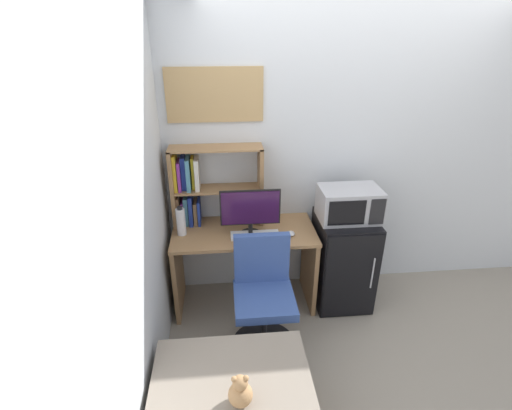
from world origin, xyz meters
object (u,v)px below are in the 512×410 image
(microwave, at_px, (349,204))
(teddy_bear, at_px, (240,392))
(computer_mouse, at_px, (291,233))
(monitor, at_px, (250,210))
(wall_corkboard, at_px, (215,95))
(keyboard, at_px, (255,235))
(hutch_bookshelf, at_px, (202,186))
(water_bottle, at_px, (181,222))
(desk_chair, at_px, (263,302))
(mini_fridge, at_px, (343,260))

(microwave, distance_m, teddy_bear, 1.75)
(computer_mouse, bearing_deg, monitor, 172.94)
(microwave, relative_size, wall_corkboard, 0.65)
(monitor, height_order, keyboard, monitor)
(keyboard, xyz_separation_m, computer_mouse, (0.30, -0.01, 0.01))
(hutch_bookshelf, bearing_deg, wall_corkboard, 33.16)
(monitor, relative_size, teddy_bear, 2.42)
(monitor, bearing_deg, teddy_bear, -96.86)
(computer_mouse, height_order, water_bottle, water_bottle)
(wall_corkboard, bearing_deg, microwave, -15.99)
(water_bottle, height_order, desk_chair, water_bottle)
(computer_mouse, xyz_separation_m, desk_chair, (-0.27, -0.41, -0.36))
(desk_chair, bearing_deg, mini_fridge, 32.28)
(computer_mouse, height_order, desk_chair, desk_chair)
(mini_fridge, relative_size, desk_chair, 0.91)
(hutch_bookshelf, distance_m, teddy_bear, 1.70)
(water_bottle, height_order, wall_corkboard, wall_corkboard)
(hutch_bookshelf, distance_m, water_bottle, 0.35)
(water_bottle, xyz_separation_m, microwave, (1.40, -0.02, 0.11))
(microwave, bearing_deg, monitor, -177.44)
(microwave, relative_size, teddy_bear, 2.47)
(microwave, xyz_separation_m, wall_corkboard, (-1.08, 0.31, 0.85))
(monitor, xyz_separation_m, mini_fridge, (0.83, 0.03, -0.56))
(computer_mouse, distance_m, desk_chair, 0.61)
(computer_mouse, relative_size, microwave, 0.16)
(microwave, relative_size, desk_chair, 0.54)
(wall_corkboard, bearing_deg, teddy_bear, -87.04)
(mini_fridge, relative_size, microwave, 1.68)
(wall_corkboard, bearing_deg, water_bottle, -137.69)
(keyboard, height_order, microwave, microwave)
(mini_fridge, height_order, wall_corkboard, wall_corkboard)
(monitor, height_order, wall_corkboard, wall_corkboard)
(computer_mouse, bearing_deg, wall_corkboard, 146.37)
(microwave, bearing_deg, keyboard, -175.13)
(mini_fridge, distance_m, microwave, 0.56)
(teddy_bear, bearing_deg, microwave, 54.35)
(water_bottle, relative_size, mini_fridge, 0.30)
(monitor, distance_m, teddy_bear, 1.41)
(microwave, bearing_deg, water_bottle, 179.20)
(hutch_bookshelf, height_order, teddy_bear, hutch_bookshelf)
(hutch_bookshelf, bearing_deg, desk_chair, -57.52)
(monitor, distance_m, wall_corkboard, 0.95)
(water_bottle, relative_size, teddy_bear, 1.25)
(keyboard, relative_size, teddy_bear, 1.98)
(hutch_bookshelf, height_order, desk_chair, hutch_bookshelf)
(teddy_bear, bearing_deg, computer_mouse, 69.20)
(monitor, xyz_separation_m, desk_chair, (0.06, -0.45, -0.57))
(teddy_bear, bearing_deg, mini_fridge, 54.29)
(keyboard, distance_m, mini_fridge, 0.87)
(mini_fridge, xyz_separation_m, desk_chair, (-0.77, -0.49, -0.01))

